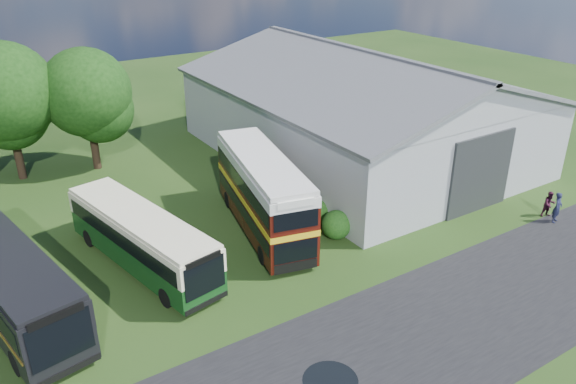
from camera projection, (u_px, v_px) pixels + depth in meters
ground at (317, 326)px, 24.92m from camera, size 120.00×120.00×0.00m
asphalt_road at (414, 340)px, 24.11m from camera, size 60.00×8.00×0.02m
puddle at (330, 381)px, 21.90m from camera, size 2.20×2.20×0.01m
storage_shed at (357, 101)px, 42.71m from camera, size 18.80×24.80×8.15m
tree_mid at (5, 93)px, 37.29m from camera, size 6.80×6.80×9.60m
tree_right_a at (86, 93)px, 39.19m from camera, size 6.26×6.26×8.83m
shrub_front at (336, 237)px, 32.24m from camera, size 1.70×1.70×1.70m
shrub_mid at (316, 223)px, 33.77m from camera, size 1.60×1.60×1.60m
shrub_back at (297, 210)px, 35.29m from camera, size 1.80×1.80×1.80m
bus_green_single at (142, 239)px, 28.80m from camera, size 4.63×11.25×3.02m
bus_maroon_double at (263, 194)px, 32.07m from camera, size 4.95×10.91×4.55m
bus_dark_single at (5, 278)px, 25.17m from camera, size 5.02×12.63×3.40m
visitor_a at (557, 208)px, 33.48m from camera, size 0.80×0.64×1.91m
visitor_b at (549, 204)px, 34.18m from camera, size 0.95×0.84×1.64m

